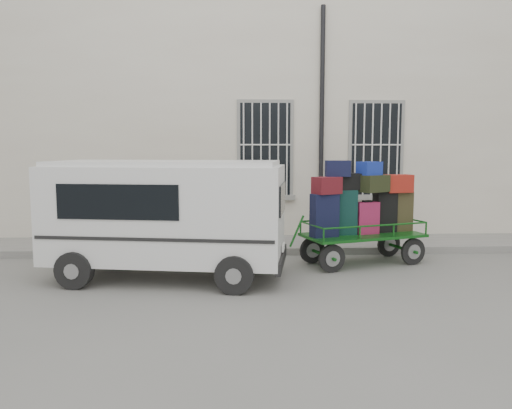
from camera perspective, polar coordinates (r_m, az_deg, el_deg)
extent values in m
plane|color=slate|center=(9.41, 4.75, -7.58)|extent=(80.00, 80.00, 0.00)
cube|color=beige|center=(14.62, 1.95, 9.28)|extent=(24.00, 5.00, 6.00)
cylinder|color=black|center=(12.18, 7.51, 8.86)|extent=(0.11, 0.11, 5.60)
cube|color=black|center=(12.06, 1.06, 6.32)|extent=(1.20, 0.08, 2.20)
cube|color=gray|center=(12.10, 1.05, 0.82)|extent=(1.45, 0.22, 0.12)
cube|color=black|center=(12.54, 13.53, 6.15)|extent=(1.20, 0.08, 2.20)
cube|color=gray|center=(12.58, 13.42, 0.86)|extent=(1.45, 0.22, 0.12)
cube|color=slate|center=(11.53, 3.29, -4.57)|extent=(24.00, 1.70, 0.15)
cylinder|color=black|center=(9.31, 8.67, -6.11)|extent=(0.52, 0.22, 0.53)
cylinder|color=gray|center=(9.31, 8.67, -6.11)|extent=(0.31, 0.18, 0.29)
cylinder|color=black|center=(10.01, 6.45, -5.20)|extent=(0.52, 0.22, 0.53)
cylinder|color=gray|center=(10.01, 6.45, -5.20)|extent=(0.31, 0.18, 0.29)
cylinder|color=black|center=(10.28, 17.51, -5.14)|extent=(0.52, 0.22, 0.53)
cylinder|color=gray|center=(10.28, 17.51, -5.14)|extent=(0.31, 0.18, 0.29)
cylinder|color=black|center=(10.92, 14.93, -4.40)|extent=(0.52, 0.22, 0.53)
cylinder|color=gray|center=(10.92, 14.93, -4.40)|extent=(0.31, 0.18, 0.29)
cube|color=#145718|center=(10.04, 12.10, -3.42)|extent=(2.53, 1.70, 0.05)
cylinder|color=#145718|center=(9.34, 4.69, -3.05)|extent=(0.30, 0.13, 0.59)
cube|color=#111834|center=(9.50, 7.82, -1.24)|extent=(0.56, 0.41, 0.82)
cube|color=black|center=(9.45, 7.86, 1.31)|extent=(0.23, 0.18, 0.03)
cube|color=#0D2D2F|center=(9.82, 10.06, -0.88)|extent=(0.48, 0.29, 0.87)
cube|color=black|center=(9.77, 10.12, 1.74)|extent=(0.21, 0.17, 0.03)
cube|color=maroon|center=(10.00, 12.56, -1.50)|extent=(0.48, 0.32, 0.63)
cube|color=black|center=(9.96, 12.61, 0.37)|extent=(0.20, 0.16, 0.03)
cube|color=black|center=(10.30, 14.51, -0.77)|extent=(0.48, 0.35, 0.82)
cube|color=black|center=(10.26, 14.58, 1.60)|extent=(0.20, 0.17, 0.03)
cube|color=#35331A|center=(10.55, 16.22, -0.74)|extent=(0.45, 0.38, 0.79)
cube|color=black|center=(10.51, 16.29, 1.50)|extent=(0.20, 0.19, 0.03)
cube|color=#5F1713|center=(9.47, 8.09, 2.17)|extent=(0.59, 0.52, 0.32)
cube|color=black|center=(9.87, 10.61, 2.60)|extent=(0.56, 0.45, 0.32)
cube|color=black|center=(9.96, 13.23, 2.36)|extent=(0.69, 0.63, 0.33)
cube|color=maroon|center=(10.36, 15.93, 2.32)|extent=(0.58, 0.40, 0.35)
cube|color=#111834|center=(9.67, 9.33, 4.08)|extent=(0.47, 0.28, 0.30)
cube|color=#163A9D|center=(9.94, 12.82, 4.05)|extent=(0.51, 0.47, 0.26)
cube|color=white|center=(8.81, -10.14, -0.92)|extent=(4.22, 2.36, 1.63)
cube|color=white|center=(8.75, -10.25, 4.63)|extent=(4.02, 2.19, 0.09)
cube|color=black|center=(9.54, -21.66, 1.20)|extent=(0.41, 1.51, 0.68)
cube|color=black|center=(8.15, -15.60, 0.27)|extent=(1.98, 0.36, 0.56)
cube|color=black|center=(8.43, 3.01, 0.70)|extent=(0.24, 1.26, 0.50)
cube|color=black|center=(8.60, 2.90, -6.24)|extent=(0.36, 1.67, 0.20)
cube|color=white|center=(8.55, 3.16, -4.88)|extent=(0.09, 0.38, 0.11)
cylinder|color=black|center=(8.68, -20.05, -7.06)|extent=(0.64, 0.30, 0.62)
cylinder|color=black|center=(10.17, -15.85, -4.96)|extent=(0.64, 0.30, 0.62)
cylinder|color=black|center=(7.88, -2.48, -8.02)|extent=(0.64, 0.30, 0.62)
cylinder|color=black|center=(9.49, -0.90, -5.52)|extent=(0.64, 0.30, 0.62)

